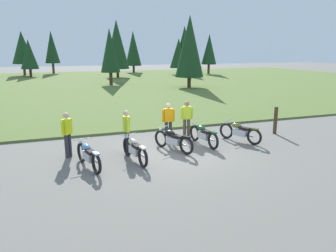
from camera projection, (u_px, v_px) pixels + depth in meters
name	position (u px, v px, depth m)	size (l,w,h in m)	color
ground_plane	(173.00, 152.00, 12.60)	(140.00, 140.00, 0.00)	slate
grass_moorland	(93.00, 85.00, 35.88)	(80.00, 44.00, 0.10)	#5B7033
forest_treeline	(98.00, 48.00, 42.37)	(42.28, 27.90, 7.75)	#47331E
motorcycle_sky_blue	(88.00, 155.00, 10.83)	(0.76, 2.06, 0.88)	black
motorcycle_cream	(135.00, 149.00, 11.46)	(0.67, 2.09, 0.88)	black
motorcycle_black	(173.00, 140.00, 12.67)	(1.02, 1.95, 0.88)	black
motorcycle_british_green	(203.00, 135.00, 13.44)	(0.63, 2.10, 0.88)	black
motorcycle_olive	(240.00, 132.00, 13.92)	(1.03, 1.95, 0.88)	black
rider_checking_bike	(187.00, 117.00, 14.35)	(0.54, 0.30, 1.67)	#4C4233
rider_with_back_turned	(168.00, 120.00, 13.83)	(0.55, 0.26, 1.67)	#2D2D38
rider_in_hivis_vest	(67.00, 132.00, 11.78)	(0.40, 0.45, 1.67)	#2D2D38
rider_near_row_end	(127.00, 129.00, 12.22)	(0.24, 0.55, 1.67)	black
trail_marker_post	(275.00, 120.00, 15.17)	(0.12, 0.12, 1.28)	#47331E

